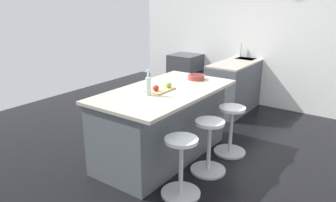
{
  "coord_description": "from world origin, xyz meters",
  "views": [
    {
      "loc": [
        3.31,
        2.25,
        2.11
      ],
      "look_at": [
        0.06,
        -0.08,
        0.81
      ],
      "focal_mm": 34.92,
      "sensor_mm": 36.0,
      "label": 1
    }
  ],
  "objects_px": {
    "oven_range": "(185,75)",
    "kitchen_island": "(162,123)",
    "stool_by_window": "(231,132)",
    "stool_near_camera": "(181,169)",
    "stool_middle": "(209,148)",
    "fruit_bowl": "(196,77)",
    "water_bottle": "(148,85)",
    "apple_red": "(156,88)",
    "apple_green": "(169,85)",
    "cutting_board": "(160,90)"
  },
  "relations": [
    {
      "from": "fruit_bowl",
      "to": "stool_by_window",
      "type": "bearing_deg",
      "value": 83.37
    },
    {
      "from": "kitchen_island",
      "to": "apple_red",
      "type": "relative_size",
      "value": 25.47
    },
    {
      "from": "stool_by_window",
      "to": "apple_red",
      "type": "height_order",
      "value": "apple_red"
    },
    {
      "from": "stool_by_window",
      "to": "apple_green",
      "type": "bearing_deg",
      "value": -47.93
    },
    {
      "from": "water_bottle",
      "to": "stool_by_window",
      "type": "bearing_deg",
      "value": 143.53
    },
    {
      "from": "stool_middle",
      "to": "fruit_bowl",
      "type": "relative_size",
      "value": 2.89
    },
    {
      "from": "stool_by_window",
      "to": "stool_middle",
      "type": "distance_m",
      "value": 0.62
    },
    {
      "from": "kitchen_island",
      "to": "cutting_board",
      "type": "xyz_separation_m",
      "value": [
        0.06,
        0.02,
        0.48
      ]
    },
    {
      "from": "stool_near_camera",
      "to": "fruit_bowl",
      "type": "xyz_separation_m",
      "value": [
        -1.31,
        -0.62,
        0.67
      ]
    },
    {
      "from": "apple_green",
      "to": "stool_middle",
      "type": "bearing_deg",
      "value": 86.11
    },
    {
      "from": "stool_by_window",
      "to": "water_bottle",
      "type": "relative_size",
      "value": 2.17
    },
    {
      "from": "oven_range",
      "to": "stool_middle",
      "type": "xyz_separation_m",
      "value": [
        2.62,
        2.03,
        -0.13
      ]
    },
    {
      "from": "kitchen_island",
      "to": "apple_green",
      "type": "distance_m",
      "value": 0.54
    },
    {
      "from": "stool_middle",
      "to": "fruit_bowl",
      "type": "height_order",
      "value": "fruit_bowl"
    },
    {
      "from": "oven_range",
      "to": "apple_green",
      "type": "distance_m",
      "value": 2.98
    },
    {
      "from": "kitchen_island",
      "to": "stool_middle",
      "type": "bearing_deg",
      "value": 90.0
    },
    {
      "from": "stool_by_window",
      "to": "stool_middle",
      "type": "relative_size",
      "value": 1.0
    },
    {
      "from": "stool_middle",
      "to": "apple_green",
      "type": "xyz_separation_m",
      "value": [
        -0.04,
        -0.64,
        0.69
      ]
    },
    {
      "from": "oven_range",
      "to": "cutting_board",
      "type": "bearing_deg",
      "value": 26.48
    },
    {
      "from": "cutting_board",
      "to": "apple_green",
      "type": "xyz_separation_m",
      "value": [
        -0.11,
        0.06,
        0.05
      ]
    },
    {
      "from": "stool_near_camera",
      "to": "fruit_bowl",
      "type": "distance_m",
      "value": 1.6
    },
    {
      "from": "apple_green",
      "to": "water_bottle",
      "type": "xyz_separation_m",
      "value": [
        0.35,
        -0.05,
        0.07
      ]
    },
    {
      "from": "apple_red",
      "to": "apple_green",
      "type": "bearing_deg",
      "value": 169.29
    },
    {
      "from": "stool_middle",
      "to": "fruit_bowl",
      "type": "distance_m",
      "value": 1.15
    },
    {
      "from": "stool_by_window",
      "to": "water_bottle",
      "type": "distance_m",
      "value": 1.38
    },
    {
      "from": "kitchen_island",
      "to": "fruit_bowl",
      "type": "height_order",
      "value": "fruit_bowl"
    },
    {
      "from": "water_bottle",
      "to": "fruit_bowl",
      "type": "relative_size",
      "value": 1.33
    },
    {
      "from": "apple_green",
      "to": "apple_red",
      "type": "distance_m",
      "value": 0.22
    },
    {
      "from": "oven_range",
      "to": "apple_green",
      "type": "relative_size",
      "value": 12.0
    },
    {
      "from": "apple_red",
      "to": "fruit_bowl",
      "type": "distance_m",
      "value": 0.87
    },
    {
      "from": "oven_range",
      "to": "water_bottle",
      "type": "relative_size",
      "value": 2.88
    },
    {
      "from": "oven_range",
      "to": "apple_green",
      "type": "xyz_separation_m",
      "value": [
        2.58,
        1.39,
        0.56
      ]
    },
    {
      "from": "kitchen_island",
      "to": "apple_red",
      "type": "distance_m",
      "value": 0.56
    },
    {
      "from": "stool_by_window",
      "to": "stool_near_camera",
      "type": "xyz_separation_m",
      "value": [
        1.24,
        0.0,
        0.0
      ]
    },
    {
      "from": "cutting_board",
      "to": "apple_green",
      "type": "relative_size",
      "value": 4.8
    },
    {
      "from": "oven_range",
      "to": "kitchen_island",
      "type": "bearing_deg",
      "value": 26.7
    },
    {
      "from": "stool_near_camera",
      "to": "apple_green",
      "type": "relative_size",
      "value": 9.04
    },
    {
      "from": "stool_by_window",
      "to": "stool_near_camera",
      "type": "distance_m",
      "value": 1.24
    },
    {
      "from": "oven_range",
      "to": "apple_red",
      "type": "distance_m",
      "value": 3.15
    },
    {
      "from": "cutting_board",
      "to": "water_bottle",
      "type": "bearing_deg",
      "value": 2.22
    },
    {
      "from": "kitchen_island",
      "to": "water_bottle",
      "type": "xyz_separation_m",
      "value": [
        0.31,
        0.03,
        0.59
      ]
    },
    {
      "from": "apple_red",
      "to": "oven_range",
      "type": "bearing_deg",
      "value": -154.14
    },
    {
      "from": "apple_red",
      "to": "fruit_bowl",
      "type": "height_order",
      "value": "apple_red"
    },
    {
      "from": "stool_near_camera",
      "to": "water_bottle",
      "type": "bearing_deg",
      "value": -114.4
    },
    {
      "from": "oven_range",
      "to": "kitchen_island",
      "type": "relative_size",
      "value": 0.46
    },
    {
      "from": "kitchen_island",
      "to": "cutting_board",
      "type": "distance_m",
      "value": 0.49
    },
    {
      "from": "kitchen_island",
      "to": "stool_middle",
      "type": "xyz_separation_m",
      "value": [
        -0.0,
        0.72,
        -0.16
      ]
    },
    {
      "from": "stool_middle",
      "to": "water_bottle",
      "type": "distance_m",
      "value": 1.07
    },
    {
      "from": "kitchen_island",
      "to": "water_bottle",
      "type": "relative_size",
      "value": 6.31
    },
    {
      "from": "stool_middle",
      "to": "cutting_board",
      "type": "distance_m",
      "value": 0.95
    }
  ]
}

